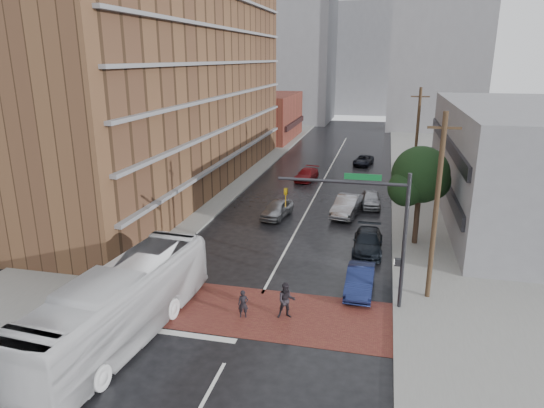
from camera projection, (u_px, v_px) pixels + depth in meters
The scene contains 24 objects.
ground at pixel (250, 317), 24.31m from camera, with size 160.00×160.00×0.00m, color black.
crosswalk at pixel (252, 311), 24.77m from camera, with size 14.00×5.00×0.02m, color brown.
sidewalk_west at pixel (208, 182), 50.08m from camera, with size 9.00×90.00×0.15m, color gray.
sidewalk_east at pixel (441, 196), 45.08m from camera, with size 9.00×90.00×0.15m, color gray.
apartment_block at pixel (174, 40), 45.65m from camera, with size 10.00×44.00×28.00m, color brown.
storefront_west at pixel (269, 117), 76.22m from camera, with size 8.00×16.00×7.00m, color maroon.
building_east at pixel (520, 163), 38.05m from camera, with size 11.00×26.00×9.00m, color gray.
distant_tower_west at pixel (287, 39), 95.39m from camera, with size 18.00×16.00×32.00m, color gray.
distant_tower_east at pixel (440, 24), 83.13m from camera, with size 16.00×14.00×36.00m, color gray.
distant_tower_center at pixel (363, 59), 109.35m from camera, with size 12.00×10.00×24.00m, color gray.
street_tree at pixel (420, 178), 32.29m from camera, with size 4.20×4.10×6.90m.
signal_mast at pixel (376, 220), 23.99m from camera, with size 6.50×0.30×7.20m.
utility_pole_near at pixel (436, 208), 24.63m from camera, with size 1.60×0.26×10.00m.
utility_pole_far at pixel (416, 143), 43.27m from camera, with size 1.60×0.26×10.00m.
transit_bus at pixel (119, 306), 21.83m from camera, with size 2.90×12.40×3.45m, color silver.
pedestrian_a at pixel (243, 304), 24.06m from camera, with size 0.52×0.34×1.44m, color black.
pedestrian_b at pixel (286, 301), 23.96m from camera, with size 0.91×0.71×1.86m, color #262126.
car_travel_a at pixel (277, 209), 39.23m from camera, with size 1.66×4.13×1.41m, color #929398.
car_travel_b at pixel (347, 206), 39.71m from camera, with size 1.72×4.92×1.62m, color #999AA1.
car_travel_c at pixel (307, 174), 51.11m from camera, with size 1.73×4.26×1.24m, color maroon.
suv_travel at pixel (363, 160), 58.40m from camera, with size 1.90×4.12×1.15m, color black.
car_parked_near at pixel (360, 280), 26.70m from camera, with size 1.45×4.17×1.37m, color #141D48.
car_parked_mid at pixel (368, 242), 32.26m from camera, with size 1.92×4.72×1.37m, color black.
car_parked_far at pixel (371, 199), 42.10m from camera, with size 1.64×4.07×1.39m, color #919398.
Camera 1 is at (6.00, -20.80, 12.47)m, focal length 32.00 mm.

